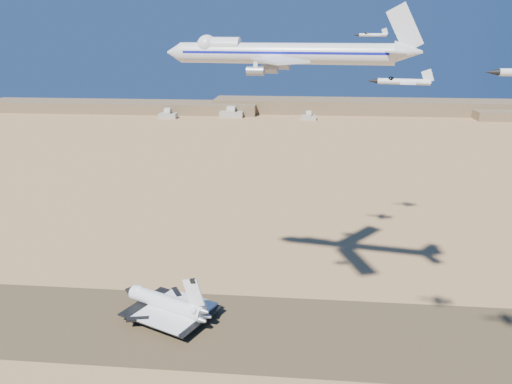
# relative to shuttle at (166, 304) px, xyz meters

# --- Properties ---
(ground) EXTENTS (1200.00, 1200.00, 0.00)m
(ground) POSITION_rel_shuttle_xyz_m (16.51, -6.30, -5.41)
(ground) COLOR #AA7C4B
(ground) RESTS_ON ground
(runway) EXTENTS (600.00, 50.00, 0.06)m
(runway) POSITION_rel_shuttle_xyz_m (16.51, -6.30, -5.38)
(runway) COLOR brown
(runway) RESTS_ON ground
(ridgeline) EXTENTS (960.00, 90.00, 18.00)m
(ridgeline) POSITION_rel_shuttle_xyz_m (81.83, 521.01, 2.21)
(ridgeline) COLOR brown
(ridgeline) RESTS_ON ground
(hangars) EXTENTS (200.50, 29.50, 30.00)m
(hangars) POSITION_rel_shuttle_xyz_m (-47.49, 472.14, -0.58)
(hangars) COLOR #A19C8F
(hangars) RESTS_ON ground
(shuttle) EXTENTS (41.35, 35.30, 20.14)m
(shuttle) POSITION_rel_shuttle_xyz_m (0.00, 0.00, 0.00)
(shuttle) COLOR silver
(shuttle) RESTS_ON runway
(carrier_747) EXTENTS (83.34, 63.49, 20.68)m
(carrier_747) POSITION_rel_shuttle_xyz_m (40.54, 1.85, 92.46)
(carrier_747) COLOR silver
(crew_a) EXTENTS (0.60, 0.75, 1.78)m
(crew_a) POSITION_rel_shuttle_xyz_m (5.13, -7.65, -4.46)
(crew_a) COLOR red
(crew_a) RESTS_ON runway
(crew_b) EXTENTS (0.55, 0.84, 1.61)m
(crew_b) POSITION_rel_shuttle_xyz_m (6.66, -7.78, -4.55)
(crew_b) COLOR red
(crew_b) RESTS_ON runway
(crew_c) EXTENTS (1.04, 1.15, 1.77)m
(crew_c) POSITION_rel_shuttle_xyz_m (9.42, -10.55, -4.47)
(crew_c) COLOR red
(crew_c) RESTS_ON runway
(chase_jet_a) EXTENTS (14.25, 8.09, 3.59)m
(chase_jet_a) POSITION_rel_shuttle_xyz_m (72.01, -47.62, 88.24)
(chase_jet_a) COLOR silver
(chase_jet_c) EXTENTS (16.17, 9.19, 4.08)m
(chase_jet_c) POSITION_rel_shuttle_xyz_m (62.50, 49.24, 89.76)
(chase_jet_c) COLOR silver
(chase_jet_d) EXTENTS (14.86, 7.92, 3.70)m
(chase_jet_d) POSITION_rel_shuttle_xyz_m (78.84, 67.20, 98.00)
(chase_jet_d) COLOR silver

